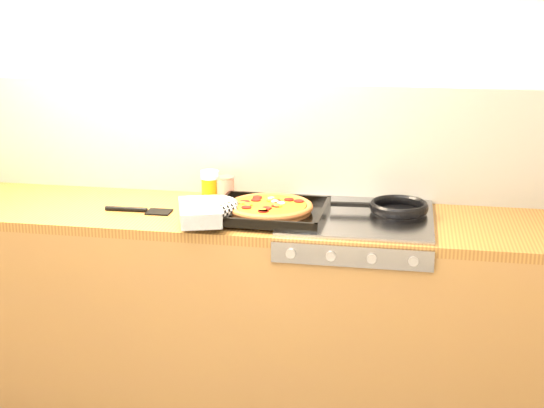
% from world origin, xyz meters
% --- Properties ---
extents(room_shell, '(3.20, 3.20, 3.20)m').
position_xyz_m(room_shell, '(0.00, 1.39, 1.15)').
color(room_shell, white).
rests_on(room_shell, ground).
extents(counter_run, '(3.20, 0.62, 0.90)m').
position_xyz_m(counter_run, '(0.00, 1.10, 0.45)').
color(counter_run, brown).
rests_on(counter_run, ground).
extents(stovetop, '(0.60, 0.56, 0.02)m').
position_xyz_m(stovetop, '(0.45, 1.10, 0.91)').
color(stovetop, gray).
rests_on(stovetop, counter_run).
extents(pizza_on_tray, '(0.59, 0.51, 0.08)m').
position_xyz_m(pizza_on_tray, '(0.03, 1.01, 0.95)').
color(pizza_on_tray, black).
rests_on(pizza_on_tray, stovetop).
extents(frying_pan, '(0.41, 0.25, 0.04)m').
position_xyz_m(frying_pan, '(0.61, 1.16, 0.94)').
color(frying_pan, black).
rests_on(frying_pan, stovetop).
extents(tomato_can, '(0.09, 0.09, 0.11)m').
position_xyz_m(tomato_can, '(-0.14, 1.26, 0.95)').
color(tomato_can, '#A3210D').
rests_on(tomato_can, counter_run).
extents(juice_glass, '(0.08, 0.08, 0.13)m').
position_xyz_m(juice_glass, '(-0.21, 1.26, 0.97)').
color(juice_glass, orange).
rests_on(juice_glass, counter_run).
extents(wooden_spoon, '(0.30, 0.05, 0.02)m').
position_xyz_m(wooden_spoon, '(0.03, 1.26, 0.91)').
color(wooden_spoon, '#AE7D4A').
rests_on(wooden_spoon, counter_run).
extents(black_spatula, '(0.28, 0.09, 0.02)m').
position_xyz_m(black_spatula, '(-0.45, 1.03, 0.91)').
color(black_spatula, black).
rests_on(black_spatula, counter_run).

